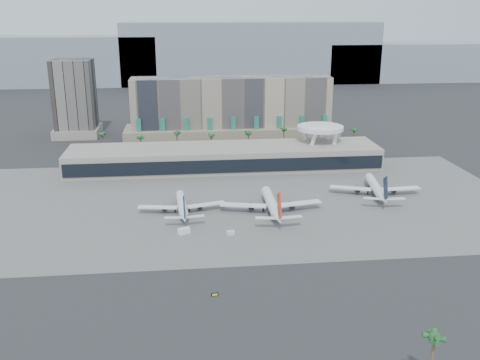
{
  "coord_description": "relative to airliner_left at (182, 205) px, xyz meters",
  "views": [
    {
      "loc": [
        -21.82,
        -173.64,
        83.61
      ],
      "look_at": [
        1.16,
        40.0,
        15.01
      ],
      "focal_mm": 40.0,
      "sensor_mm": 36.0,
      "label": 1
    }
  ],
  "objects": [
    {
      "name": "terminal",
      "position": [
        23.55,
        66.44,
        3.09
      ],
      "size": [
        170.0,
        32.5,
        14.5
      ],
      "color": "#ABA596",
      "rests_on": "ground"
    },
    {
      "name": "near_palm_b",
      "position": [
        55.42,
        -120.46,
        9.55
      ],
      "size": [
        6.0,
        6.0,
        15.92
      ],
      "color": "brown",
      "rests_on": "ground"
    },
    {
      "name": "airliner_centre",
      "position": [
        38.43,
        -3.59,
        0.59
      ],
      "size": [
        44.79,
        46.08,
        15.91
      ],
      "rotation": [
        0.0,
        0.0,
        -0.01
      ],
      "color": "white",
      "rests_on": "ground"
    },
    {
      "name": "service_vehicle_b",
      "position": [
        18.64,
        -25.99,
        -2.62
      ],
      "size": [
        3.34,
        2.17,
        1.61
      ],
      "primitive_type": "cube",
      "rotation": [
        0.0,
        0.0,
        0.12
      ],
      "color": "silver",
      "rests_on": "ground"
    },
    {
      "name": "service_vehicle_a",
      "position": [
        0.55,
        -22.96,
        -2.29
      ],
      "size": [
        5.19,
        3.93,
        2.28
      ],
      "primitive_type": "cube",
      "rotation": [
        0.0,
        0.0,
        0.4
      ],
      "color": "white",
      "rests_on": "ground"
    },
    {
      "name": "airliner_right",
      "position": [
        90.86,
        13.07,
        0.42
      ],
      "size": [
        42.47,
        44.0,
        15.24
      ],
      "rotation": [
        0.0,
        0.0,
        -0.14
      ],
      "color": "white",
      "rests_on": "ground"
    },
    {
      "name": "palm_row",
      "position": [
        30.55,
        101.6,
        7.07
      ],
      "size": [
        157.8,
        2.8,
        13.1
      ],
      "color": "brown",
      "rests_on": "ground"
    },
    {
      "name": "hotel",
      "position": [
        33.55,
        131.01,
        13.38
      ],
      "size": [
        140.0,
        30.0,
        42.0
      ],
      "color": "tan",
      "rests_on": "ground"
    },
    {
      "name": "mountain_ridge",
      "position": [
        51.43,
        426.6,
        26.46
      ],
      "size": [
        680.0,
        60.0,
        70.0
      ],
      "color": "gray",
      "rests_on": "ground"
    },
    {
      "name": "airliner_left",
      "position": [
        0.0,
        0.0,
        0.0
      ],
      "size": [
        38.2,
        39.39,
        13.59
      ],
      "rotation": [
        0.0,
        0.0,
        0.06
      ],
      "color": "white",
      "rests_on": "ground"
    },
    {
      "name": "ground",
      "position": [
        23.55,
        -43.4,
        -3.43
      ],
      "size": [
        900.0,
        900.0,
        0.0
      ],
      "primitive_type": "plane",
      "color": "#232326",
      "rests_on": "ground"
    },
    {
      "name": "taxiway_sign",
      "position": [
        9.57,
        -72.03,
        -2.92
      ],
      "size": [
        2.25,
        0.72,
        1.02
      ],
      "rotation": [
        0.0,
        0.0,
        0.19
      ],
      "color": "black",
      "rests_on": "ground"
    },
    {
      "name": "saucer_structure",
      "position": [
        78.55,
        72.6,
        15.03
      ],
      "size": [
        26.0,
        26.0,
        21.89
      ],
      "color": "white",
      "rests_on": "ground"
    },
    {
      "name": "office_tower",
      "position": [
        -71.45,
        156.6,
        19.51
      ],
      "size": [
        30.0,
        30.0,
        52.0
      ],
      "color": "black",
      "rests_on": "ground"
    },
    {
      "name": "apron_pad",
      "position": [
        23.55,
        11.6,
        -3.4
      ],
      "size": [
        260.0,
        130.0,
        0.06
      ],
      "primitive_type": "cube",
      "color": "#5B5B59",
      "rests_on": "ground"
    }
  ]
}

